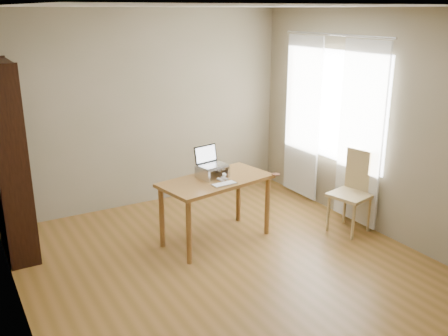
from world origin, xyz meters
TOP-DOWN VIEW (x-y plane):
  - room at (0.03, 0.01)m, footprint 4.04×4.54m
  - bookshelf at (-1.83, 1.55)m, footprint 0.30×0.90m
  - curtains at (1.92, 0.80)m, footprint 0.03×1.90m
  - desk at (0.20, 0.70)m, footprint 1.36×0.85m
  - laptop_stand at (0.20, 0.78)m, footprint 0.32×0.25m
  - laptop at (0.20, 0.83)m, footprint 0.34×0.30m
  - keyboard at (0.18, 0.48)m, footprint 0.28×0.13m
  - coaster at (0.88, 0.50)m, footprint 0.10×0.10m
  - cat at (0.20, 0.81)m, footprint 0.25×0.49m
  - chair at (1.78, 0.11)m, footprint 0.52×0.52m

SIDE VIEW (x-z plane):
  - chair at x=1.78m, z-range 0.04..1.02m
  - desk at x=0.20m, z-range 0.26..1.01m
  - coaster at x=0.88m, z-range 0.75..0.76m
  - keyboard at x=0.18m, z-range 0.75..0.77m
  - cat at x=0.20m, z-range 0.74..0.90m
  - laptop_stand at x=0.20m, z-range 0.77..0.90m
  - laptop at x=0.20m, z-range 0.83..1.05m
  - bookshelf at x=-1.83m, z-range 0.00..2.10m
  - curtains at x=1.92m, z-range 0.05..2.29m
  - room at x=0.03m, z-range -0.02..2.62m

